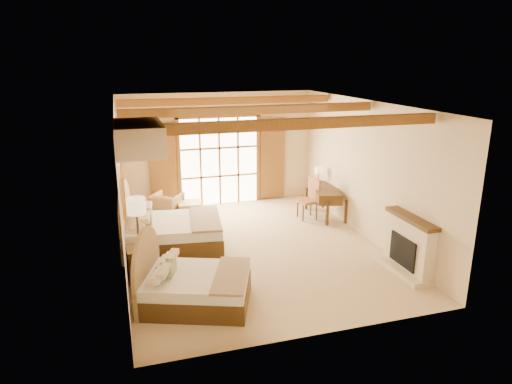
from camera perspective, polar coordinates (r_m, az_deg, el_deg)
name	(u,v)px	position (r m, az deg, el deg)	size (l,w,h in m)	color
floor	(253,248)	(10.33, -0.32, -7.01)	(7.00, 7.00, 0.00)	#D2B790
wall_back	(219,149)	(13.12, -4.68, 5.34)	(5.50, 5.50, 0.00)	beige
wall_left	(121,189)	(9.44, -16.57, 0.31)	(7.00, 7.00, 0.00)	beige
wall_right	(367,171)	(10.88, 13.70, 2.62)	(7.00, 7.00, 0.00)	beige
ceiling	(253,104)	(9.53, -0.36, 10.95)	(7.00, 7.00, 0.00)	#B27732
ceiling_beams	(253,110)	(9.54, -0.35, 10.23)	(5.39, 4.60, 0.18)	olive
french_doors	(219,162)	(13.13, -4.59, 3.80)	(3.95, 0.08, 2.60)	white
fireplace	(408,248)	(9.54, 18.48, -6.62)	(0.46, 1.40, 1.16)	beige
painting	(123,192)	(8.67, -16.28, -0.03)	(0.06, 0.95, 0.75)	gold
canopy_valance	(139,137)	(7.20, -14.43, 6.64)	(0.70, 1.40, 0.45)	beige
bed_near	(188,285)	(8.06, -8.48, -11.47)	(2.26, 1.91, 1.19)	#4C3113
bed_far	(166,231)	(10.34, -11.19, -4.78)	(2.33, 1.87, 1.41)	#4C3113
nightstand	(142,263)	(9.14, -14.09, -8.57)	(0.54, 0.54, 0.64)	#4C3113
floor_lamp	(136,211)	(8.61, -14.73, -2.34)	(0.35, 0.35, 1.67)	#392E17
armchair	(167,205)	(12.38, -11.06, -1.64)	(0.72, 0.74, 0.67)	#9D7549
ottoman	(190,210)	(12.29, -8.28, -2.22)	(0.59, 0.59, 0.43)	#9E7850
desk	(325,201)	(12.37, 8.67, -1.10)	(0.99, 1.58, 0.79)	#4C3113
desk_chair	(308,206)	(12.16, 6.53, -1.76)	(0.57, 0.57, 1.09)	#9A5834
desk_lamp	(319,171)	(12.69, 7.82, 2.63)	(0.22, 0.22, 0.43)	#392E17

